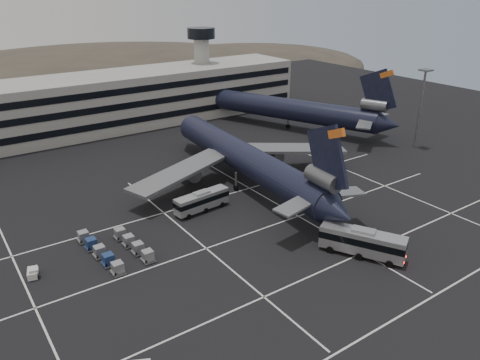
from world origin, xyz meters
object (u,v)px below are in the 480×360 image
at_px(trijet_main, 247,159).
at_px(tug_a, 33,273).
at_px(uld_cluster, 115,248).
at_px(bus_far, 202,200).
at_px(bus_near, 362,241).

distance_m(trijet_main, tug_a, 42.40).
relative_size(trijet_main, uld_cluster, 4.37).
distance_m(bus_far, uld_cluster, 17.97).
xyz_separation_m(bus_near, uld_cluster, (-28.81, 20.63, -1.49)).
height_order(trijet_main, bus_far, trijet_main).
xyz_separation_m(trijet_main, uld_cluster, (-30.05, -9.43, -4.42)).
distance_m(trijet_main, bus_near, 30.23).
height_order(bus_near, bus_far, bus_near).
height_order(trijet_main, uld_cluster, trijet_main).
xyz_separation_m(trijet_main, bus_far, (-12.75, -4.73, -3.30)).
relative_size(trijet_main, bus_far, 5.60).
relative_size(bus_near, tug_a, 4.73).
xyz_separation_m(bus_far, uld_cluster, (-17.31, -4.70, -1.12)).
relative_size(bus_near, uld_cluster, 0.90).
height_order(bus_far, uld_cluster, bus_far).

